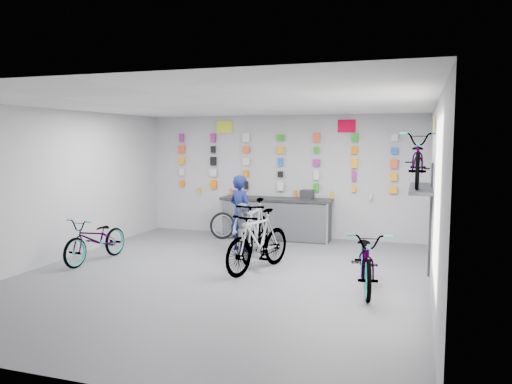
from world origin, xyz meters
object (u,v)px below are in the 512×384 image
(counter, at_px, (276,219))
(bike_center, at_px, (258,241))
(bike_left, at_px, (96,239))
(bike_right, at_px, (367,259))
(customer, at_px, (243,231))
(bike_service, at_px, (255,229))
(clerk, at_px, (241,213))

(counter, relative_size, bike_center, 1.45)
(counter, relative_size, bike_left, 1.57)
(bike_left, xyz_separation_m, bike_center, (3.25, 0.33, 0.11))
(counter, xyz_separation_m, bike_right, (2.51, -3.51, 0.02))
(bike_left, height_order, customer, customer)
(bike_service, bearing_deg, counter, 90.82)
(bike_center, height_order, clerk, clerk)
(counter, relative_size, clerk, 1.64)
(bike_left, xyz_separation_m, bike_right, (5.25, -0.23, 0.05))
(clerk, relative_size, customer, 1.47)
(clerk, bearing_deg, bike_right, 171.13)
(bike_right, distance_m, clerk, 3.56)
(counter, relative_size, bike_right, 1.41)
(counter, height_order, clerk, clerk)
(counter, bearing_deg, customer, -92.78)
(bike_right, relative_size, bike_service, 0.96)
(customer, bearing_deg, clerk, 137.83)
(bike_left, height_order, bike_service, bike_service)
(bike_right, relative_size, clerk, 1.16)
(bike_center, height_order, bike_service, bike_service)
(bike_center, relative_size, bike_service, 0.94)
(counter, xyz_separation_m, bike_service, (0.14, -1.99, 0.11))
(bike_center, relative_size, bike_right, 0.98)
(bike_left, height_order, bike_right, bike_right)
(clerk, bearing_deg, bike_left, 64.16)
(bike_service, bearing_deg, bike_center, -71.95)
(counter, bearing_deg, bike_service, -86.12)
(customer, bearing_deg, counter, 110.95)
(counter, bearing_deg, bike_center, -80.27)
(bike_left, height_order, clerk, clerk)
(bike_left, distance_m, customer, 2.91)
(bike_center, bearing_deg, bike_left, -155.70)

